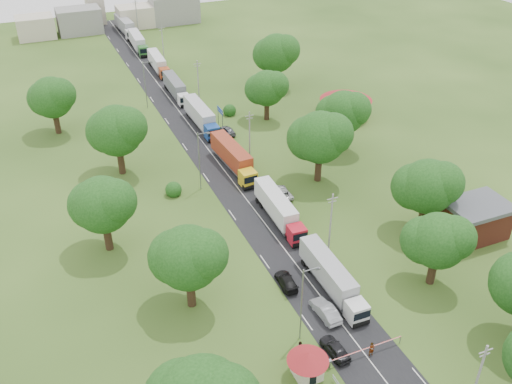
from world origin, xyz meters
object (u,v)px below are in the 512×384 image
guard_booth (308,362)px  pedestrian_near (372,349)px  truck_0 (331,277)px  car_lane_mid (325,311)px  boom_barrier (355,353)px  info_sign (220,113)px  car_lane_front (335,349)px

guard_booth → pedestrian_near: (7.73, -0.26, -1.27)m
guard_booth → pedestrian_near: bearing=-1.9°
truck_0 → car_lane_mid: size_ratio=2.83×
car_lane_mid → guard_booth: bearing=46.5°
truck_0 → car_lane_mid: bearing=-127.0°
guard_booth → boom_barrier: bearing=0.0°
boom_barrier → info_sign: bearing=83.8°
boom_barrier → car_lane_mid: 7.00m
guard_booth → truck_0: size_ratio=0.32×
info_sign → guard_booth: bearing=-101.7°
boom_barrier → info_sign: 60.39m
boom_barrier → truck_0: truck_0 is taller
boom_barrier → car_lane_mid: size_ratio=1.88×
car_lane_mid → pedestrian_near: bearing=100.3°
boom_barrier → car_lane_front: (-1.61, 1.53, -0.16)m
car_lane_front → pedestrian_near: 3.93m
guard_booth → truck_0: truck_0 is taller
guard_booth → truck_0: (8.95, 10.84, -0.13)m
car_lane_front → car_lane_mid: 5.77m
pedestrian_near → info_sign: bearing=88.9°
boom_barrier → pedestrian_near: bearing=-7.7°
guard_booth → car_lane_front: (4.23, 1.53, -1.43)m
info_sign → truck_0: 49.29m
info_sign → truck_0: bearing=-94.0°
info_sign → car_lane_front: 59.08m
guard_booth → car_lane_front: bearing=19.9°
boom_barrier → car_lane_front: 2.23m
boom_barrier → guard_booth: (-5.84, -0.00, 1.27)m
truck_0 → pedestrian_near: (-1.22, -11.10, -1.14)m
boom_barrier → truck_0: size_ratio=0.67×
boom_barrier → car_lane_mid: (0.21, 7.00, -0.08)m
guard_booth → car_lane_mid: (6.06, 7.00, -1.36)m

